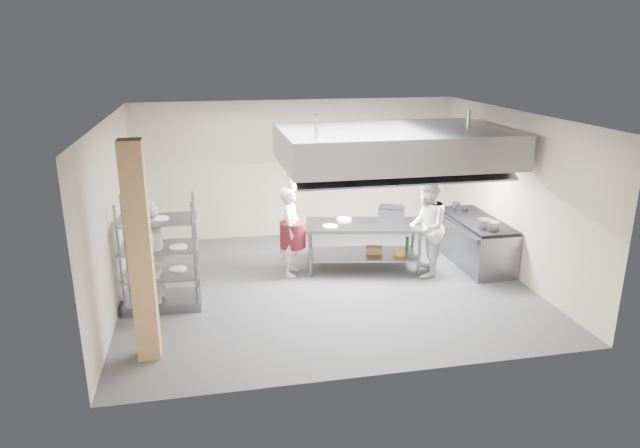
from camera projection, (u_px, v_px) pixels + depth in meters
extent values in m
plane|color=#313133|center=(326.00, 285.00, 10.21)|extent=(7.00, 7.00, 0.00)
plane|color=silver|center=(327.00, 116.00, 9.31)|extent=(7.00, 7.00, 0.00)
plane|color=#B9A993|center=(298.00, 169.00, 12.57)|extent=(7.00, 0.00, 7.00)
plane|color=#B9A993|center=(113.00, 216.00, 9.09)|extent=(0.00, 6.00, 6.00)
plane|color=#B9A993|center=(513.00, 194.00, 10.43)|extent=(0.00, 6.00, 6.00)
cube|color=tan|center=(140.00, 254.00, 7.43)|extent=(0.30, 0.30, 3.00)
cube|color=gray|center=(393.00, 146.00, 10.11)|extent=(4.00, 2.50, 0.60)
cube|color=white|center=(344.00, 165.00, 10.04)|extent=(1.60, 0.12, 0.04)
cube|color=white|center=(440.00, 161.00, 10.38)|extent=(1.60, 0.12, 0.04)
cube|color=gray|center=(378.00, 167.00, 12.76)|extent=(1.50, 0.28, 0.04)
cube|color=gray|center=(364.00, 225.00, 10.68)|extent=(2.30, 1.30, 0.06)
cube|color=slate|center=(363.00, 254.00, 10.86)|extent=(2.11, 1.18, 0.04)
cube|color=gray|center=(475.00, 242.00, 11.14)|extent=(0.80, 2.00, 0.84)
cube|color=black|center=(477.00, 220.00, 11.01)|extent=(0.78, 1.96, 0.06)
imported|color=silver|center=(291.00, 231.00, 10.46)|extent=(0.57, 0.71, 1.70)
imported|color=silver|center=(426.00, 227.00, 10.41)|extent=(0.98, 1.09, 1.85)
imported|color=white|center=(153.00, 255.00, 9.05)|extent=(0.54, 1.10, 1.82)
cube|color=gray|center=(391.00, 214.00, 10.86)|extent=(0.60, 0.54, 0.24)
cube|color=#98693D|center=(374.00, 250.00, 10.83)|extent=(0.34, 0.28, 0.13)
cylinder|color=gray|center=(484.00, 224.00, 10.41)|extent=(0.25, 0.25, 0.17)
cylinder|color=white|center=(161.00, 272.00, 9.22)|extent=(0.28, 0.28, 0.05)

